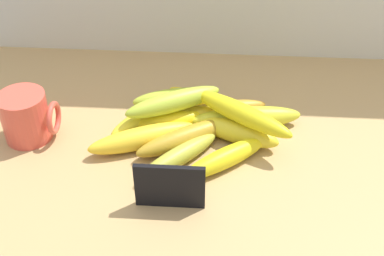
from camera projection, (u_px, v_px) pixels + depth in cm
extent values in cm
cube|color=tan|center=(224.00, 172.00, 89.02)|extent=(110.00, 76.00, 3.00)
cube|color=black|center=(170.00, 187.00, 78.29)|extent=(11.00, 0.80, 8.40)
cube|color=olive|center=(171.00, 200.00, 81.35)|extent=(9.90, 1.20, 0.60)
cylinder|color=#DA4F3E|center=(25.00, 117.00, 91.51)|extent=(8.60, 8.60, 9.16)
torus|color=#DA4F3E|center=(54.00, 118.00, 91.24)|extent=(1.00, 6.13, 6.13)
ellipsoid|color=gold|center=(207.00, 116.00, 96.29)|extent=(20.60, 8.00, 3.63)
ellipsoid|color=yellow|center=(238.00, 132.00, 92.04)|extent=(16.08, 9.36, 4.09)
ellipsoid|color=#ABC033|center=(175.00, 98.00, 100.60)|extent=(17.21, 8.04, 3.87)
ellipsoid|color=yellow|center=(147.00, 117.00, 95.66)|extent=(14.25, 15.26, 3.98)
ellipsoid|color=yellow|center=(203.00, 102.00, 100.00)|extent=(15.83, 11.39, 3.22)
ellipsoid|color=yellow|center=(224.00, 158.00, 87.02)|extent=(16.16, 13.58, 3.62)
ellipsoid|color=#BB8828|center=(223.00, 110.00, 97.91)|extent=(17.62, 8.00, 3.43)
ellipsoid|color=yellow|center=(143.00, 138.00, 90.76)|extent=(19.94, 11.80, 4.15)
ellipsoid|color=yellow|center=(169.00, 122.00, 94.67)|extent=(15.70, 8.28, 3.85)
ellipsoid|color=#B48C23|center=(188.00, 137.00, 91.20)|extent=(19.27, 14.16, 3.90)
ellipsoid|color=gold|center=(178.00, 155.00, 87.68)|extent=(14.65, 14.70, 3.34)
ellipsoid|color=gold|center=(246.00, 118.00, 95.20)|extent=(21.27, 7.58, 4.30)
ellipsoid|color=#AAC133|center=(173.00, 102.00, 93.05)|extent=(18.36, 12.48, 3.86)
ellipsoid|color=yellow|center=(241.00, 113.00, 90.10)|extent=(19.22, 15.09, 3.68)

